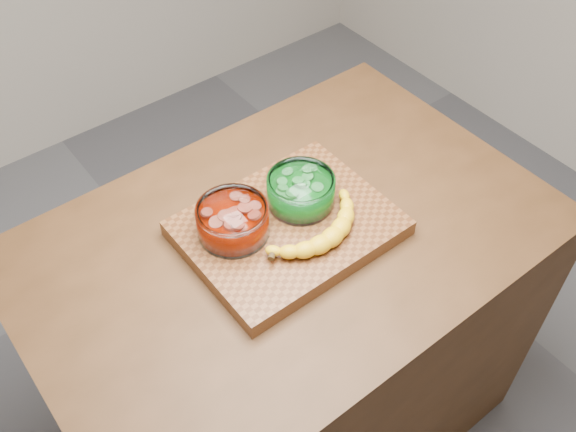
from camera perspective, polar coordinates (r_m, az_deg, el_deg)
ground at (r=2.20m, az=0.00°, el=-17.28°), size 3.50×3.50×0.00m
counter at (r=1.81m, az=0.00°, el=-11.08°), size 1.20×0.80×0.90m
cutting_board at (r=1.43m, az=0.00°, el=-1.09°), size 0.45×0.35×0.04m
bowl_red at (r=1.38m, az=-4.92°, el=-0.45°), size 0.16×0.16×0.07m
bowl_green at (r=1.43m, az=1.15°, el=2.23°), size 0.15×0.15×0.07m
banana at (r=1.38m, az=2.60°, el=-1.10°), size 0.29×0.14×0.04m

